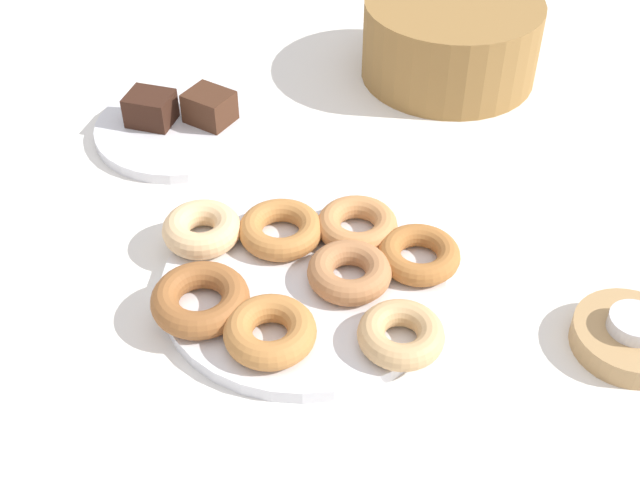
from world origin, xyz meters
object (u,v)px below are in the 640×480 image
(donut_0, at_px, (357,225))
(donut_1, at_px, (202,229))
(donut_4, at_px, (270,332))
(donut_2, at_px, (401,335))
(brownie_far, at_px, (210,107))
(tealight, at_px, (634,323))
(donut_7, at_px, (349,272))
(candle_holder, at_px, (629,337))
(donut_5, at_px, (200,299))
(basket, at_px, (451,39))
(donut_3, at_px, (281,229))
(donut_plate, at_px, (304,284))
(donut_6, at_px, (419,255))
(cake_plate, at_px, (181,128))
(brownie_near, at_px, (151,108))

(donut_0, distance_m, donut_1, 0.16)
(donut_4, bearing_deg, donut_2, 31.91)
(donut_2, height_order, brownie_far, brownie_far)
(donut_0, xyz_separation_m, tealight, (0.29, 0.02, 0.00))
(donut_4, xyz_separation_m, donut_7, (0.02, 0.11, -0.00))
(candle_holder, bearing_deg, donut_1, -164.78)
(donut_5, relative_size, basket, 0.40)
(donut_3, xyz_separation_m, donut_7, (0.09, -0.02, 0.00))
(donut_2, relative_size, candle_holder, 0.76)
(donut_2, xyz_separation_m, tealight, (0.17, 0.13, 0.00))
(tealight, bearing_deg, donut_2, -143.92)
(donut_4, xyz_separation_m, donut_5, (-0.08, -0.00, 0.00))
(donut_plate, height_order, donut_5, donut_5)
(donut_3, bearing_deg, donut_5, -92.00)
(donut_0, distance_m, donut_4, 0.17)
(donut_6, distance_m, donut_7, 0.08)
(donut_0, distance_m, donut_6, 0.08)
(cake_plate, bearing_deg, tealight, -4.03)
(donut_2, distance_m, donut_3, 0.19)
(donut_6, height_order, basket, basket)
(donut_5, bearing_deg, donut_0, 69.02)
(brownie_far, bearing_deg, donut_7, -26.79)
(donut_0, xyz_separation_m, brownie_far, (-0.27, 0.09, 0.01))
(donut_2, height_order, donut_5, donut_5)
(donut_2, bearing_deg, basket, 111.90)
(donut_0, distance_m, donut_7, 0.07)
(donut_7, xyz_separation_m, candle_holder, (0.26, 0.08, -0.02))
(candle_holder, bearing_deg, cake_plate, 175.97)
(donut_4, height_order, brownie_near, brownie_near)
(brownie_far, distance_m, basket, 0.34)
(donut_plate, xyz_separation_m, brownie_far, (-0.26, 0.17, 0.03))
(donut_0, bearing_deg, basket, 102.11)
(donut_4, bearing_deg, donut_6, 69.20)
(tealight, bearing_deg, donut_6, -174.20)
(donut_3, bearing_deg, donut_4, -58.51)
(donut_plate, bearing_deg, donut_4, -76.22)
(donut_5, bearing_deg, donut_1, 128.68)
(donut_6, bearing_deg, tealight, 5.80)
(cake_plate, bearing_deg, donut_5, -45.88)
(donut_5, relative_size, cake_plate, 0.44)
(donut_4, xyz_separation_m, brownie_near, (-0.34, 0.22, 0.01))
(donut_plate, height_order, brownie_near, brownie_near)
(donut_plate, distance_m, brownie_far, 0.31)
(donut_plate, relative_size, donut_2, 3.55)
(donut_1, distance_m, brownie_far, 0.23)
(donut_0, bearing_deg, brownie_far, 162.32)
(donut_2, height_order, candle_holder, donut_2)
(donut_4, height_order, tealight, donut_4)
(donut_5, distance_m, brownie_near, 0.34)
(donut_5, height_order, cake_plate, donut_5)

